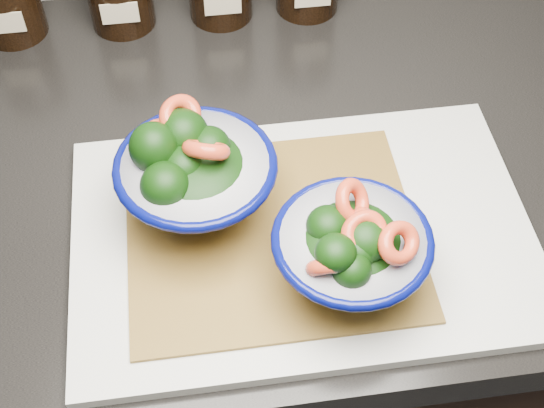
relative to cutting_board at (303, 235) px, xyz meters
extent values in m
cube|color=black|center=(-0.16, 0.13, -0.48)|extent=(3.43, 0.58, 0.86)
cube|color=black|center=(-0.16, 0.13, -0.03)|extent=(3.50, 0.60, 0.04)
cube|color=beige|center=(0.00, 0.00, 0.00)|extent=(0.45, 0.30, 0.01)
cube|color=olive|center=(-0.03, 0.00, 0.01)|extent=(0.28, 0.24, 0.00)
cylinder|color=white|center=(-0.10, 0.04, 0.02)|extent=(0.05, 0.05, 0.01)
ellipsoid|color=white|center=(-0.10, 0.04, 0.03)|extent=(0.09, 0.09, 0.04)
torus|color=#04094C|center=(-0.10, 0.04, 0.08)|extent=(0.15, 0.15, 0.01)
torus|color=#04094C|center=(-0.10, 0.04, 0.06)|extent=(0.13, 0.13, 0.00)
ellipsoid|color=black|center=(-0.10, 0.04, 0.06)|extent=(0.11, 0.11, 0.05)
ellipsoid|color=black|center=(-0.11, 0.07, 0.09)|extent=(0.05, 0.05, 0.05)
cylinder|color=#477233|center=(-0.11, 0.07, 0.07)|extent=(0.02, 0.02, 0.03)
ellipsoid|color=black|center=(-0.13, 0.05, 0.09)|extent=(0.05, 0.05, 0.05)
cylinder|color=#477233|center=(-0.13, 0.05, 0.08)|extent=(0.01, 0.02, 0.03)
ellipsoid|color=black|center=(-0.08, 0.05, 0.08)|extent=(0.04, 0.04, 0.04)
cylinder|color=#477233|center=(-0.08, 0.05, 0.07)|extent=(0.02, 0.01, 0.03)
ellipsoid|color=black|center=(-0.11, 0.04, 0.08)|extent=(0.04, 0.04, 0.04)
cylinder|color=#477233|center=(-0.11, 0.04, 0.07)|extent=(0.02, 0.02, 0.03)
ellipsoid|color=black|center=(-0.13, 0.01, 0.08)|extent=(0.05, 0.05, 0.04)
cylinder|color=#477233|center=(-0.13, 0.01, 0.06)|extent=(0.02, 0.01, 0.03)
torus|color=#E3502A|center=(-0.11, 0.08, 0.10)|extent=(0.07, 0.06, 0.04)
torus|color=#E3502A|center=(-0.12, 0.05, 0.08)|extent=(0.05, 0.05, 0.04)
torus|color=#E3502A|center=(-0.09, 0.04, 0.10)|extent=(0.06, 0.06, 0.05)
torus|color=#E3502A|center=(-0.13, 0.07, 0.09)|extent=(0.05, 0.06, 0.05)
cylinder|color=#CCBC8E|center=(-0.09, 0.04, 0.09)|extent=(0.02, 0.02, 0.01)
cylinder|color=white|center=(0.03, -0.06, 0.02)|extent=(0.05, 0.05, 0.01)
ellipsoid|color=white|center=(0.03, -0.06, 0.03)|extent=(0.08, 0.08, 0.04)
torus|color=#04094C|center=(0.03, -0.06, 0.07)|extent=(0.14, 0.14, 0.01)
torus|color=#04094C|center=(0.03, -0.06, 0.06)|extent=(0.12, 0.12, 0.00)
ellipsoid|color=black|center=(0.03, -0.06, 0.06)|extent=(0.11, 0.11, 0.05)
ellipsoid|color=black|center=(0.01, -0.09, 0.09)|extent=(0.04, 0.04, 0.03)
cylinder|color=#477233|center=(0.01, -0.09, 0.08)|extent=(0.01, 0.01, 0.02)
ellipsoid|color=black|center=(0.04, -0.07, 0.08)|extent=(0.04, 0.04, 0.04)
cylinder|color=#477233|center=(0.04, -0.07, 0.07)|extent=(0.01, 0.02, 0.03)
ellipsoid|color=black|center=(0.02, -0.10, 0.08)|extent=(0.03, 0.03, 0.03)
cylinder|color=#477233|center=(0.02, -0.10, 0.07)|extent=(0.01, 0.01, 0.02)
ellipsoid|color=black|center=(0.03, -0.08, 0.08)|extent=(0.04, 0.04, 0.03)
cylinder|color=#477233|center=(0.03, -0.08, 0.07)|extent=(0.01, 0.02, 0.02)
ellipsoid|color=black|center=(0.01, -0.05, 0.08)|extent=(0.04, 0.04, 0.03)
cylinder|color=#477233|center=(0.01, -0.05, 0.06)|extent=(0.01, 0.01, 0.03)
torus|color=#E3502A|center=(0.04, -0.03, 0.09)|extent=(0.05, 0.05, 0.05)
torus|color=#E3502A|center=(0.06, -0.09, 0.09)|extent=(0.06, 0.06, 0.04)
torus|color=#E3502A|center=(0.04, -0.06, 0.08)|extent=(0.04, 0.05, 0.05)
torus|color=#E3502A|center=(0.04, -0.07, 0.09)|extent=(0.06, 0.06, 0.04)
torus|color=#E3502A|center=(0.01, -0.09, 0.08)|extent=(0.05, 0.04, 0.05)
cylinder|color=#CCBC8E|center=(0.05, -0.07, 0.08)|extent=(0.02, 0.02, 0.01)
cylinder|color=black|center=(-0.30, 0.37, 0.04)|extent=(0.08, 0.08, 0.09)
cube|color=#C6B793|center=(-0.30, 0.33, 0.04)|extent=(0.04, 0.00, 0.03)
cube|color=#C6B793|center=(-0.17, 0.33, 0.04)|extent=(0.04, 0.00, 0.03)
cube|color=#C6B793|center=(-0.04, 0.33, 0.04)|extent=(0.04, 0.00, 0.03)
camera|label=1|loc=(-0.09, -0.43, 0.60)|focal=50.00mm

